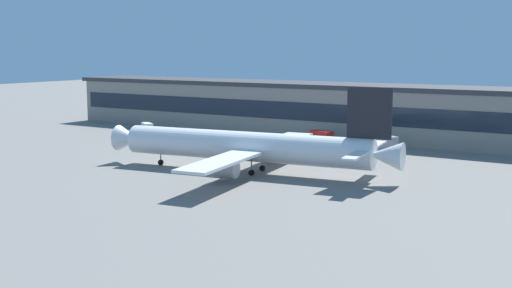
# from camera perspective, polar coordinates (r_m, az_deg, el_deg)

# --- Properties ---
(ground_plane) EXTENTS (600.00, 600.00, 0.00)m
(ground_plane) POSITION_cam_1_polar(r_m,az_deg,el_deg) (124.69, -4.77, -2.53)
(ground_plane) COLOR slate
(terminal_building) EXTENTS (173.91, 18.20, 14.34)m
(terminal_building) POSITION_cam_1_polar(r_m,az_deg,el_deg) (175.58, 7.09, 3.00)
(terminal_building) COLOR gray
(terminal_building) RESTS_ON ground_plane
(airliner) EXTENTS (59.74, 51.21, 16.99)m
(airliner) POSITION_cam_1_polar(r_m,az_deg,el_deg) (123.39, -0.60, -0.23)
(airliner) COLOR white
(airliner) RESTS_ON ground_plane
(stair_truck) EXTENTS (6.43, 4.00, 3.55)m
(stair_truck) POSITION_cam_1_polar(r_m,az_deg,el_deg) (159.81, 5.84, 0.60)
(stair_truck) COLOR red
(stair_truck) RESTS_ON ground_plane
(catering_truck) EXTENTS (7.59, 5.60, 4.15)m
(catering_truck) POSITION_cam_1_polar(r_m,az_deg,el_deg) (149.18, 11.15, 0.05)
(catering_truck) COLOR gray
(catering_truck) RESTS_ON ground_plane
(crew_van) EXTENTS (5.54, 4.72, 2.55)m
(crew_van) POSITION_cam_1_polar(r_m,az_deg,el_deg) (187.31, -9.61, 1.52)
(crew_van) COLOR white
(crew_van) RESTS_ON ground_plane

